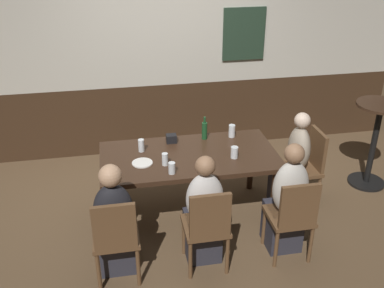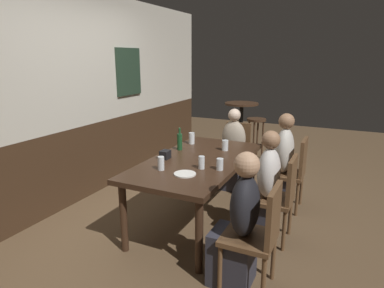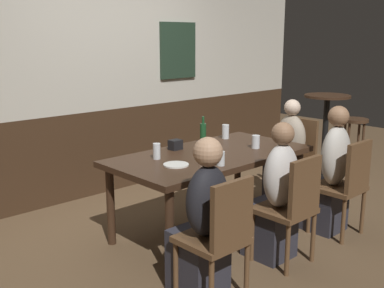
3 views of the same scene
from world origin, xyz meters
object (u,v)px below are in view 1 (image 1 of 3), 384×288
at_px(dining_table, 189,161).
at_px(chair_head_east, 307,163).
at_px(chair_right_near, 293,215).
at_px(tumbler_short, 172,168).
at_px(person_left_near, 115,226).
at_px(tumbler_water, 165,160).
at_px(condiment_caddy, 171,139).
at_px(chair_mid_near, 207,225).
at_px(side_bar_table, 375,138).
at_px(person_head_east, 293,167).
at_px(pint_glass_amber, 232,132).
at_px(person_mid_near, 203,217).
at_px(beer_bottle_green, 205,130).
at_px(pint_glass_stout, 234,153).
at_px(chair_left_near, 116,236).
at_px(person_right_near, 286,206).
at_px(beer_glass_tall, 141,146).
at_px(plate_white_large, 142,163).

distance_m(dining_table, chair_head_east, 1.34).
xyz_separation_m(chair_right_near, tumbler_short, (-1.03, 0.54, 0.30)).
bearing_deg(person_left_near, tumbler_water, 46.19).
height_order(chair_head_east, condiment_caddy, chair_head_east).
xyz_separation_m(chair_mid_near, side_bar_table, (2.26, 1.11, 0.12)).
bearing_deg(person_head_east, side_bar_table, 11.47).
xyz_separation_m(chair_head_east, side_bar_table, (0.93, 0.22, 0.12)).
distance_m(chair_head_east, pint_glass_amber, 0.90).
bearing_deg(person_mid_near, beer_bottle_green, 77.48).
height_order(chair_mid_near, pint_glass_stout, chair_mid_near).
distance_m(person_left_near, pint_glass_amber, 1.74).
height_order(tumbler_water, side_bar_table, side_bar_table).
relative_size(chair_left_near, person_right_near, 0.75).
relative_size(dining_table, chair_mid_near, 2.07).
bearing_deg(chair_left_near, chair_mid_near, 0.00).
relative_size(pint_glass_stout, beer_glass_tall, 0.90).
height_order(dining_table, side_bar_table, side_bar_table).
height_order(chair_right_near, chair_head_east, same).
height_order(person_left_near, plate_white_large, person_left_near).
relative_size(chair_mid_near, pint_glass_stout, 7.22).
bearing_deg(person_head_east, person_right_near, -116.59).
xyz_separation_m(person_left_near, person_right_near, (1.61, -0.00, 0.02)).
bearing_deg(person_right_near, dining_table, 138.06).
bearing_deg(person_mid_near, person_head_east, 31.73).
height_order(condiment_caddy, side_bar_table, side_bar_table).
distance_m(pint_glass_stout, tumbler_water, 0.71).
bearing_deg(chair_head_east, beer_glass_tall, 174.68).
bearing_deg(dining_table, pint_glass_amber, 31.09).
bearing_deg(pint_glass_amber, person_mid_near, -117.46).
bearing_deg(tumbler_short, dining_table, 55.98).
xyz_separation_m(dining_table, person_right_near, (0.80, -0.72, -0.17)).
relative_size(chair_left_near, plate_white_large, 4.25).
bearing_deg(beer_glass_tall, chair_mid_near, -65.60).
bearing_deg(condiment_caddy, beer_glass_tall, -156.25).
bearing_deg(beer_bottle_green, plate_white_large, -149.25).
bearing_deg(person_head_east, chair_left_near, -155.82).
bearing_deg(condiment_caddy, person_right_near, -47.82).
bearing_deg(chair_left_near, beer_glass_tall, 72.78).
xyz_separation_m(chair_mid_near, person_head_east, (1.16, 0.88, -0.03)).
distance_m(chair_head_east, plate_white_large, 1.84).
bearing_deg(tumbler_short, chair_head_east, 12.37).
bearing_deg(person_right_near, person_head_east, 63.41).
distance_m(pint_glass_amber, side_bar_table, 1.73).
height_order(chair_head_east, tumbler_short, chair_head_east).
bearing_deg(side_bar_table, beer_glass_tall, -178.85).
bearing_deg(pint_glass_stout, person_right_near, -57.51).
bearing_deg(tumbler_short, person_right_near, -20.17).
distance_m(chair_right_near, tumbler_short, 1.20).
height_order(dining_table, pint_glass_amber, pint_glass_amber).
height_order(person_mid_near, beer_bottle_green, person_mid_near).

